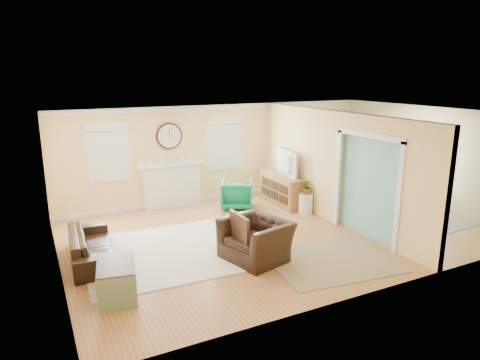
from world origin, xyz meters
name	(u,v)px	position (x,y,z in m)	size (l,w,h in m)	color
floor	(278,231)	(0.00, 0.00, 0.00)	(9.00, 9.00, 0.00)	#9C6630
wall_back	(222,152)	(0.00, 3.00, 1.30)	(9.00, 0.02, 2.60)	#EDC782
wall_front	(382,215)	(0.00, -3.00, 1.30)	(9.00, 0.02, 2.60)	#EDC782
wall_left	(53,202)	(-4.50, 0.00, 1.30)	(0.02, 6.00, 2.60)	#EDC782
wall_right	(426,157)	(4.50, 0.00, 1.30)	(0.02, 6.00, 2.60)	#EDC782
ceiling	(281,114)	(0.00, 0.00, 2.60)	(9.00, 6.00, 0.02)	white
partition	(328,163)	(1.51, 0.28, 1.36)	(0.17, 6.00, 2.60)	#EDC782
fireplace	(172,184)	(-1.50, 2.88, 0.60)	(1.70, 0.30, 1.17)	white
wall_clock	(169,136)	(-1.50, 2.97, 1.85)	(0.70, 0.07, 0.70)	#442113
window_left	(108,148)	(-3.05, 2.95, 1.66)	(1.05, 0.13, 1.42)	white
window_right	(224,139)	(0.05, 2.95, 1.66)	(1.05, 0.13, 1.42)	white
french_doors	(424,164)	(4.45, 0.00, 1.10)	(0.06, 1.70, 2.20)	white
pendant	(386,125)	(3.00, 0.00, 2.20)	(0.30, 0.30, 0.55)	gold
rug_cream	(171,251)	(-2.48, -0.01, 0.01)	(3.29, 2.85, 0.02)	beige
rug_jute	(330,260)	(0.05, -1.75, 0.01)	(2.24, 1.83, 0.01)	#958062
rug_grey	(390,213)	(3.14, -0.21, 0.01)	(2.56, 3.20, 0.01)	slate
sofa	(92,246)	(-3.91, 0.28, 0.29)	(1.96, 0.77, 0.57)	black
eames_chair	(256,240)	(-1.14, -1.04, 0.38)	(1.17, 1.03, 0.76)	black
green_chair	(237,194)	(-0.06, 1.96, 0.36)	(0.78, 0.80, 0.73)	#007E58
trunk	(117,280)	(-3.76, -1.28, 0.27)	(0.73, 1.02, 0.54)	gray
credenza	(282,190)	(1.17, 1.70, 0.40)	(0.52, 1.54, 0.80)	olive
tv	(283,163)	(1.16, 1.70, 1.13)	(1.14, 0.15, 0.65)	black
garden_stool	(306,204)	(1.25, 0.74, 0.25)	(0.34, 0.34, 0.51)	white
potted_plant	(306,187)	(1.25, 0.74, 0.70)	(0.35, 0.30, 0.39)	#337F33
dining_table	(391,201)	(3.14, -0.21, 0.34)	(1.95, 1.09, 0.69)	#442113
dining_chair_n	(362,182)	(3.21, 0.90, 0.56)	(0.47, 0.47, 0.95)	slate
dining_chair_s	(425,206)	(3.08, -1.27, 0.51)	(0.48, 0.48, 0.88)	slate
dining_chair_w	(372,193)	(2.53, -0.19, 0.61)	(0.52, 0.52, 1.04)	white
dining_chair_e	(414,190)	(3.89, -0.23, 0.53)	(0.46, 0.46, 0.91)	slate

